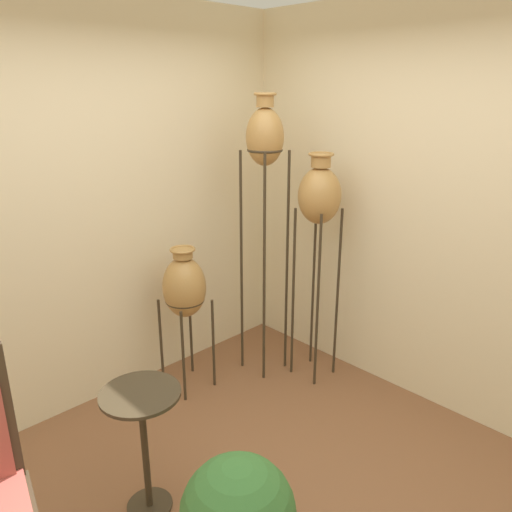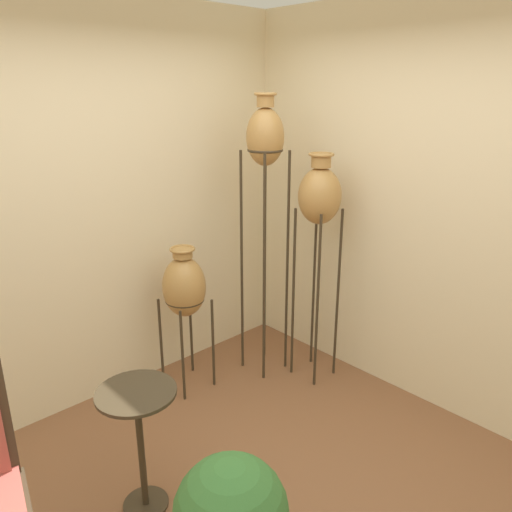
{
  "view_description": "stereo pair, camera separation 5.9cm",
  "coord_description": "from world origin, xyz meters",
  "views": [
    {
      "loc": [
        -1.4,
        -1.4,
        2.13
      ],
      "look_at": [
        0.97,
        1.04,
        0.97
      ],
      "focal_mm": 35.0,
      "sensor_mm": 36.0,
      "label": 1
    },
    {
      "loc": [
        -1.36,
        -1.44,
        2.13
      ],
      "look_at": [
        0.97,
        1.04,
        0.97
      ],
      "focal_mm": 35.0,
      "sensor_mm": 36.0,
      "label": 2
    }
  ],
  "objects": [
    {
      "name": "wall_right",
      "position": [
        1.65,
        0.0,
        1.35
      ],
      "size": [
        0.06,
        7.23,
        2.7
      ],
      "color": "beige",
      "rests_on": "ground_plane"
    },
    {
      "name": "side_table",
      "position": [
        -0.35,
        0.5,
        0.51
      ],
      "size": [
        0.4,
        0.4,
        0.71
      ],
      "color": "#382D1E",
      "rests_on": "ground_plane"
    },
    {
      "name": "wall_back",
      "position": [
        0.0,
        1.65,
        1.35
      ],
      "size": [
        7.23,
        0.06,
        2.7
      ],
      "color": "beige",
      "rests_on": "ground_plane"
    },
    {
      "name": "vase_stand_tall",
      "position": [
        1.1,
        1.08,
        1.73
      ],
      "size": [
        0.26,
        0.26,
        2.09
      ],
      "color": "#382D1E",
      "rests_on": "ground_plane"
    },
    {
      "name": "vase_stand_medium",
      "position": [
        1.31,
        0.75,
        1.38
      ],
      "size": [
        0.3,
        0.3,
        1.71
      ],
      "color": "#382D1E",
      "rests_on": "ground_plane"
    },
    {
      "name": "vase_stand_short",
      "position": [
        0.5,
        1.28,
        0.79
      ],
      "size": [
        0.31,
        0.31,
        1.08
      ],
      "color": "#382D1E",
      "rests_on": "ground_plane"
    }
  ]
}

